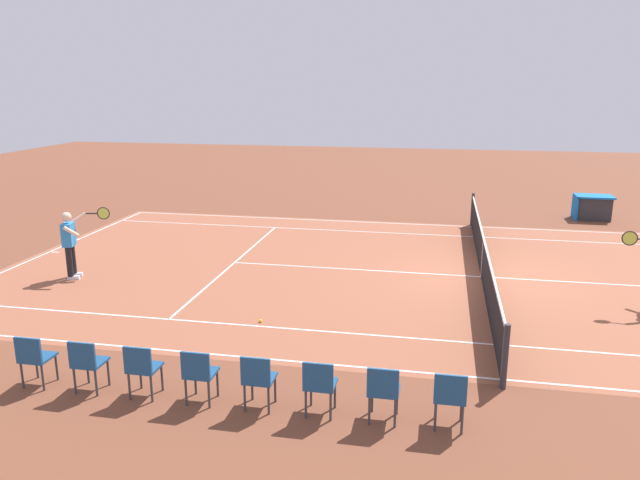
% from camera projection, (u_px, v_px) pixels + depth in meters
% --- Properties ---
extents(ground_plane, '(60.00, 60.00, 0.00)m').
position_uv_depth(ground_plane, '(481.00, 277.00, 15.17)').
color(ground_plane, brown).
extents(court_slab, '(24.20, 11.40, 0.00)m').
position_uv_depth(court_slab, '(481.00, 277.00, 15.17)').
color(court_slab, '#935138').
rests_on(court_slab, ground_plane).
extents(court_line_markings, '(23.85, 11.05, 0.01)m').
position_uv_depth(court_line_markings, '(481.00, 277.00, 15.17)').
color(court_line_markings, white).
rests_on(court_line_markings, ground_plane).
extents(tennis_net, '(0.10, 11.70, 1.08)m').
position_uv_depth(tennis_net, '(483.00, 258.00, 15.05)').
color(tennis_net, '#2D2D33').
rests_on(tennis_net, ground_plane).
extents(tennis_player_near, '(0.98, 0.87, 1.70)m').
position_uv_depth(tennis_player_near, '(71.00, 241.00, 14.87)').
color(tennis_player_near, black).
rests_on(tennis_player_near, ground_plane).
extents(tennis_ball, '(0.07, 0.07, 0.07)m').
position_uv_depth(tennis_ball, '(260.00, 321.00, 12.30)').
color(tennis_ball, '#CCE01E').
rests_on(tennis_ball, ground_plane).
extents(spectator_chair_0, '(0.44, 0.44, 0.88)m').
position_uv_depth(spectator_chair_0, '(450.00, 395.00, 8.40)').
color(spectator_chair_0, '#38383D').
rests_on(spectator_chair_0, ground_plane).
extents(spectator_chair_1, '(0.44, 0.44, 0.88)m').
position_uv_depth(spectator_chair_1, '(383.00, 389.00, 8.57)').
color(spectator_chair_1, '#38383D').
rests_on(spectator_chair_1, ground_plane).
extents(spectator_chair_2, '(0.44, 0.44, 0.88)m').
position_uv_depth(spectator_chair_2, '(319.00, 383.00, 8.74)').
color(spectator_chair_2, '#38383D').
rests_on(spectator_chair_2, ground_plane).
extents(spectator_chair_3, '(0.44, 0.44, 0.88)m').
position_uv_depth(spectator_chair_3, '(258.00, 377.00, 8.91)').
color(spectator_chair_3, '#38383D').
rests_on(spectator_chair_3, ground_plane).
extents(spectator_chair_4, '(0.44, 0.44, 0.88)m').
position_uv_depth(spectator_chair_4, '(199.00, 372.00, 9.08)').
color(spectator_chair_4, '#38383D').
rests_on(spectator_chair_4, ground_plane).
extents(spectator_chair_5, '(0.44, 0.44, 0.88)m').
position_uv_depth(spectator_chair_5, '(142.00, 366.00, 9.25)').
color(spectator_chair_5, '#38383D').
rests_on(spectator_chair_5, ground_plane).
extents(spectator_chair_6, '(0.44, 0.44, 0.88)m').
position_uv_depth(spectator_chair_6, '(87.00, 361.00, 9.42)').
color(spectator_chair_6, '#38383D').
rests_on(spectator_chair_6, ground_plane).
extents(spectator_chair_7, '(0.44, 0.44, 0.88)m').
position_uv_depth(spectator_chair_7, '(34.00, 356.00, 9.59)').
color(spectator_chair_7, '#38383D').
rests_on(spectator_chair_7, ground_plane).
extents(equipment_cart_tarped, '(1.25, 0.84, 0.85)m').
position_uv_depth(equipment_cart_tarped, '(592.00, 207.00, 21.38)').
color(equipment_cart_tarped, '#2D2D33').
rests_on(equipment_cart_tarped, ground_plane).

